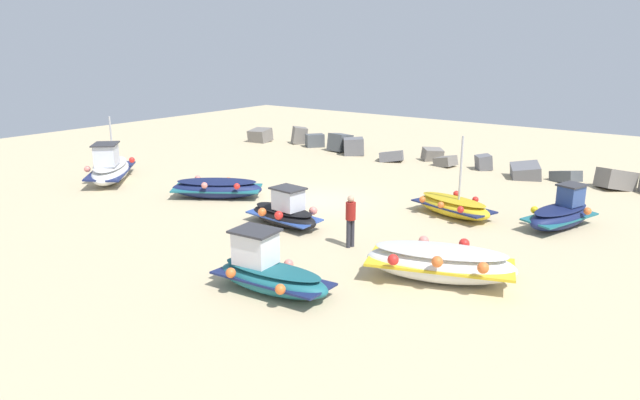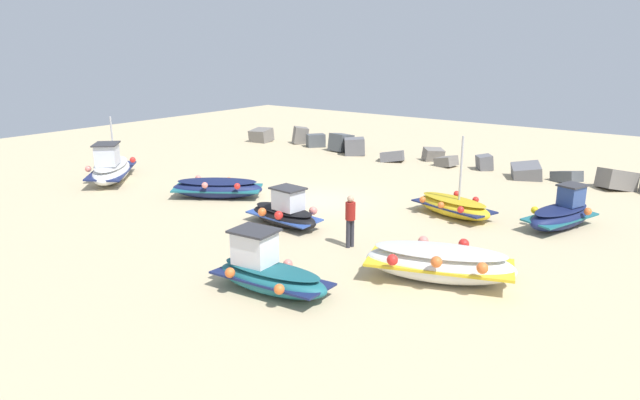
{
  "view_description": "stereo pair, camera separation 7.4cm",
  "coord_description": "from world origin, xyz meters",
  "px_view_note": "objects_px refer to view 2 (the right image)",
  "views": [
    {
      "loc": [
        13.81,
        -18.24,
        6.33
      ],
      "look_at": [
        2.0,
        -2.41,
        0.9
      ],
      "focal_mm": 32.34,
      "sensor_mm": 36.0,
      "label": 1
    },
    {
      "loc": [
        13.87,
        -18.2,
        6.33
      ],
      "look_at": [
        2.0,
        -2.41,
        0.9
      ],
      "focal_mm": 32.34,
      "sensor_mm": 36.0,
      "label": 2
    }
  ],
  "objects_px": {
    "fishing_boat_0": "(453,206)",
    "fishing_boat_6": "(111,168)",
    "fishing_boat_3": "(217,188)",
    "fishing_boat_5": "(285,212)",
    "person_walking": "(350,218)",
    "fishing_boat_4": "(269,273)",
    "fishing_boat_1": "(561,214)",
    "fishing_boat_2": "(439,263)"
  },
  "relations": [
    {
      "from": "fishing_boat_0",
      "to": "person_walking",
      "type": "distance_m",
      "value": 5.32
    },
    {
      "from": "fishing_boat_1",
      "to": "person_walking",
      "type": "bearing_deg",
      "value": 159.26
    },
    {
      "from": "fishing_boat_0",
      "to": "fishing_boat_3",
      "type": "distance_m",
      "value": 9.69
    },
    {
      "from": "fishing_boat_0",
      "to": "fishing_boat_1",
      "type": "xyz_separation_m",
      "value": [
        3.62,
        0.96,
        0.1
      ]
    },
    {
      "from": "fishing_boat_1",
      "to": "fishing_boat_2",
      "type": "relative_size",
      "value": 0.76
    },
    {
      "from": "fishing_boat_0",
      "to": "fishing_boat_1",
      "type": "height_order",
      "value": "fishing_boat_0"
    },
    {
      "from": "fishing_boat_2",
      "to": "fishing_boat_3",
      "type": "relative_size",
      "value": 1.13
    },
    {
      "from": "fishing_boat_1",
      "to": "fishing_boat_3",
      "type": "height_order",
      "value": "fishing_boat_1"
    },
    {
      "from": "fishing_boat_3",
      "to": "fishing_boat_4",
      "type": "bearing_deg",
      "value": 111.13
    },
    {
      "from": "fishing_boat_4",
      "to": "fishing_boat_6",
      "type": "relative_size",
      "value": 0.8
    },
    {
      "from": "fishing_boat_5",
      "to": "fishing_boat_6",
      "type": "bearing_deg",
      "value": -176.6
    },
    {
      "from": "fishing_boat_0",
      "to": "fishing_boat_6",
      "type": "xyz_separation_m",
      "value": [
        -15.3,
        -4.33,
        0.21
      ]
    },
    {
      "from": "fishing_boat_3",
      "to": "person_walking",
      "type": "xyz_separation_m",
      "value": [
        7.85,
        -1.68,
        0.57
      ]
    },
    {
      "from": "fishing_boat_6",
      "to": "person_walking",
      "type": "xyz_separation_m",
      "value": [
        14.1,
        -0.81,
        0.38
      ]
    },
    {
      "from": "fishing_boat_6",
      "to": "person_walking",
      "type": "bearing_deg",
      "value": 42.18
    },
    {
      "from": "fishing_boat_3",
      "to": "fishing_boat_4",
      "type": "relative_size",
      "value": 1.13
    },
    {
      "from": "fishing_boat_1",
      "to": "person_walking",
      "type": "xyz_separation_m",
      "value": [
        -4.82,
        -6.11,
        0.49
      ]
    },
    {
      "from": "fishing_boat_6",
      "to": "fishing_boat_5",
      "type": "bearing_deg",
      "value": 43.54
    },
    {
      "from": "fishing_boat_3",
      "to": "fishing_boat_5",
      "type": "xyz_separation_m",
      "value": [
        4.75,
        -1.24,
        0.08
      ]
    },
    {
      "from": "fishing_boat_3",
      "to": "fishing_boat_5",
      "type": "relative_size",
      "value": 1.25
    },
    {
      "from": "fishing_boat_1",
      "to": "fishing_boat_5",
      "type": "xyz_separation_m",
      "value": [
        -7.92,
        -5.67,
        0.0
      ]
    },
    {
      "from": "person_walking",
      "to": "fishing_boat_5",
      "type": "bearing_deg",
      "value": 7.69
    },
    {
      "from": "fishing_boat_0",
      "to": "person_walking",
      "type": "height_order",
      "value": "fishing_boat_0"
    },
    {
      "from": "fishing_boat_6",
      "to": "fishing_boat_1",
      "type": "bearing_deg",
      "value": 61.11
    },
    {
      "from": "person_walking",
      "to": "fishing_boat_4",
      "type": "bearing_deg",
      "value": 108.47
    },
    {
      "from": "fishing_boat_1",
      "to": "fishing_boat_5",
      "type": "bearing_deg",
      "value": 143.13
    },
    {
      "from": "fishing_boat_2",
      "to": "fishing_boat_3",
      "type": "distance_m",
      "value": 11.55
    },
    {
      "from": "fishing_boat_0",
      "to": "fishing_boat_2",
      "type": "xyz_separation_m",
      "value": [
        2.24,
        -5.88,
        0.12
      ]
    },
    {
      "from": "fishing_boat_1",
      "to": "fishing_boat_3",
      "type": "bearing_deg",
      "value": 126.81
    },
    {
      "from": "fishing_boat_4",
      "to": "fishing_boat_0",
      "type": "bearing_deg",
      "value": -101.26
    },
    {
      "from": "fishing_boat_5",
      "to": "fishing_boat_2",
      "type": "bearing_deg",
      "value": -4.84
    },
    {
      "from": "fishing_boat_2",
      "to": "fishing_boat_0",
      "type": "bearing_deg",
      "value": -88.82
    },
    {
      "from": "fishing_boat_0",
      "to": "fishing_boat_1",
      "type": "distance_m",
      "value": 3.75
    },
    {
      "from": "fishing_boat_1",
      "to": "fishing_boat_2",
      "type": "height_order",
      "value": "fishing_boat_1"
    },
    {
      "from": "fishing_boat_5",
      "to": "fishing_boat_6",
      "type": "xyz_separation_m",
      "value": [
        -11.0,
        0.37,
        0.11
      ]
    },
    {
      "from": "fishing_boat_0",
      "to": "fishing_boat_4",
      "type": "height_order",
      "value": "fishing_boat_0"
    },
    {
      "from": "fishing_boat_4",
      "to": "fishing_boat_6",
      "type": "distance_m",
      "value": 15.11
    },
    {
      "from": "fishing_boat_6",
      "to": "fishing_boat_2",
      "type": "bearing_deg",
      "value": 40.45
    },
    {
      "from": "fishing_boat_5",
      "to": "person_walking",
      "type": "distance_m",
      "value": 3.17
    },
    {
      "from": "fishing_boat_0",
      "to": "person_walking",
      "type": "relative_size",
      "value": 2.01
    },
    {
      "from": "fishing_boat_6",
      "to": "person_walking",
      "type": "relative_size",
      "value": 2.51
    },
    {
      "from": "person_walking",
      "to": "fishing_boat_6",
      "type": "bearing_deg",
      "value": 12.47
    }
  ]
}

